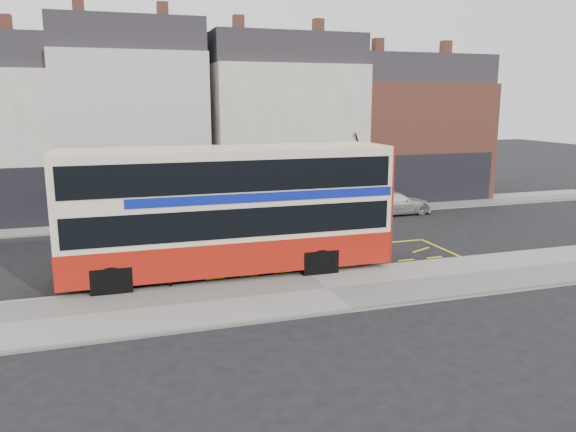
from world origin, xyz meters
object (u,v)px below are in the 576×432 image
object	(u,v)px
double_decker_bus	(230,209)
car_white	(393,203)
car_grey	(241,213)
bus_stop_post	(170,234)
street_tree_right	(352,142)
car_silver	(130,215)

from	to	relation	value
double_decker_bus	car_white	size ratio (longest dim) A/B	2.60
car_grey	double_decker_bus	bearing A→B (deg)	160.76
bus_stop_post	car_grey	xyz separation A→B (m)	(4.63, 9.32, -1.33)
street_tree_right	double_decker_bus	bearing A→B (deg)	-131.50
car_silver	car_grey	size ratio (longest dim) A/B	1.08
car_grey	car_white	bearing A→B (deg)	-92.38
double_decker_bus	car_silver	xyz separation A→B (m)	(-3.27, 9.04, -1.76)
car_white	car_grey	bearing A→B (deg)	89.42
car_white	bus_stop_post	bearing A→B (deg)	123.16
double_decker_bus	car_white	distance (m)	14.25
double_decker_bus	street_tree_right	size ratio (longest dim) A/B	2.04
double_decker_bus	car_silver	distance (m)	9.77
bus_stop_post	street_tree_right	size ratio (longest dim) A/B	0.53
car_grey	car_silver	bearing A→B (deg)	78.76
bus_stop_post	double_decker_bus	bearing A→B (deg)	27.44
double_decker_bus	street_tree_right	world-z (taller)	street_tree_right
bus_stop_post	car_silver	xyz separation A→B (m)	(-0.97, 10.08, -1.25)
double_decker_bus	car_grey	bearing A→B (deg)	74.98
car_grey	street_tree_right	xyz separation A→B (m)	(7.59, 2.93, 3.34)
bus_stop_post	car_white	xyz separation A→B (m)	(13.62, 9.50, -1.34)
double_decker_bus	car_grey	world-z (taller)	double_decker_bus
car_silver	car_white	distance (m)	14.60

